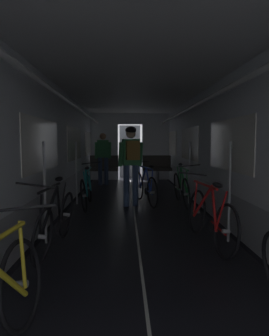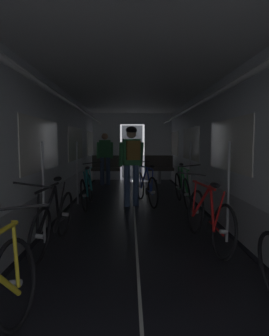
{
  "view_description": "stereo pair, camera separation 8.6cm",
  "coord_description": "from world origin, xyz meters",
  "px_view_note": "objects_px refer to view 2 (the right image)",
  "views": [
    {
      "loc": [
        -0.17,
        -1.91,
        1.39
      ],
      "look_at": [
        0.0,
        3.7,
        0.9
      ],
      "focal_mm": 31.63,
      "sensor_mm": 36.0,
      "label": 1
    },
    {
      "loc": [
        -0.08,
        -1.92,
        1.39
      ],
      "look_at": [
        0.0,
        3.7,
        0.9
      ],
      "focal_mm": 31.63,
      "sensor_mm": 36.0,
      "label": 2
    }
  ],
  "objects_px": {
    "bench_seat_far_left": "(106,167)",
    "bicycle_teal": "(87,189)",
    "bicycle_green": "(182,188)",
    "bicycle_black": "(54,220)",
    "person_cyclist_aisle": "(132,157)",
    "bicycle_blue_in_aisle": "(146,187)",
    "bench_seat_far_right": "(159,167)",
    "bicycle_red": "(208,217)",
    "person_standing_near_bench": "(105,155)"
  },
  "relations": [
    {
      "from": "bench_seat_far_right",
      "to": "bicycle_green",
      "type": "relative_size",
      "value": 0.58
    },
    {
      "from": "bicycle_black",
      "to": "person_cyclist_aisle",
      "type": "distance_m",
      "value": 2.86
    },
    {
      "from": "bicycle_teal",
      "to": "bicycle_blue_in_aisle",
      "type": "distance_m",
      "value": 1.32
    },
    {
      "from": "bicycle_black",
      "to": "bicycle_red",
      "type": "bearing_deg",
      "value": 3.37
    },
    {
      "from": "bench_seat_far_left",
      "to": "bicycle_teal",
      "type": "distance_m",
      "value": 3.68
    },
    {
      "from": "bicycle_green",
      "to": "person_standing_near_bench",
      "type": "bearing_deg",
      "value": 121.81
    },
    {
      "from": "bicycle_black",
      "to": "bicycle_blue_in_aisle",
      "type": "height_order",
      "value": "bicycle_black"
    },
    {
      "from": "bench_seat_far_right",
      "to": "bicycle_red",
      "type": "relative_size",
      "value": 0.58
    },
    {
      "from": "bench_seat_far_right",
      "to": "bicycle_blue_in_aisle",
      "type": "bearing_deg",
      "value": -100.43
    },
    {
      "from": "bicycle_teal",
      "to": "bicycle_blue_in_aisle",
      "type": "height_order",
      "value": "bicycle_teal"
    },
    {
      "from": "bicycle_blue_in_aisle",
      "to": "person_cyclist_aisle",
      "type": "bearing_deg",
      "value": -140.75
    },
    {
      "from": "bicycle_teal",
      "to": "bicycle_green",
      "type": "bearing_deg",
      "value": 3.65
    },
    {
      "from": "bicycle_green",
      "to": "bicycle_red",
      "type": "relative_size",
      "value": 1.0
    },
    {
      "from": "bicycle_green",
      "to": "bicycle_red",
      "type": "xyz_separation_m",
      "value": [
        -0.1,
        -2.55,
        -0.0
      ]
    },
    {
      "from": "bench_seat_far_right",
      "to": "bicycle_teal",
      "type": "xyz_separation_m",
      "value": [
        -1.91,
        -3.68,
        -0.19
      ]
    },
    {
      "from": "bench_seat_far_left",
      "to": "bicycle_black",
      "type": "relative_size",
      "value": 0.58
    },
    {
      "from": "person_cyclist_aisle",
      "to": "bicycle_blue_in_aisle",
      "type": "xyz_separation_m",
      "value": [
        0.33,
        0.27,
        -0.69
      ]
    },
    {
      "from": "bicycle_red",
      "to": "bicycle_black",
      "type": "relative_size",
      "value": 1.0
    },
    {
      "from": "bicycle_green",
      "to": "person_cyclist_aisle",
      "type": "bearing_deg",
      "value": -175.29
    },
    {
      "from": "bicycle_green",
      "to": "bicycle_teal",
      "type": "distance_m",
      "value": 2.08
    },
    {
      "from": "bench_seat_far_left",
      "to": "bicycle_teal",
      "type": "height_order",
      "value": "same"
    },
    {
      "from": "bench_seat_far_left",
      "to": "bicycle_blue_in_aisle",
      "type": "relative_size",
      "value": 0.59
    },
    {
      "from": "bench_seat_far_left",
      "to": "person_standing_near_bench",
      "type": "xyz_separation_m",
      "value": [
        0.0,
        -0.38,
        0.41
      ]
    },
    {
      "from": "person_cyclist_aisle",
      "to": "bench_seat_far_left",
      "type": "bearing_deg",
      "value": 103.19
    },
    {
      "from": "person_cyclist_aisle",
      "to": "bicycle_red",
      "type": "bearing_deg",
      "value": -67.59
    },
    {
      "from": "bench_seat_far_left",
      "to": "person_standing_near_bench",
      "type": "height_order",
      "value": "person_standing_near_bench"
    },
    {
      "from": "person_cyclist_aisle",
      "to": "bicycle_blue_in_aisle",
      "type": "distance_m",
      "value": 0.81
    },
    {
      "from": "bicycle_green",
      "to": "bicycle_teal",
      "type": "xyz_separation_m",
      "value": [
        -2.08,
        -0.13,
        -0.0
      ]
    },
    {
      "from": "bench_seat_far_left",
      "to": "bicycle_green",
      "type": "bearing_deg",
      "value": -60.97
    },
    {
      "from": "bicycle_teal",
      "to": "bicycle_red",
      "type": "relative_size",
      "value": 1.0
    },
    {
      "from": "bicycle_teal",
      "to": "person_standing_near_bench",
      "type": "relative_size",
      "value": 1.0
    },
    {
      "from": "bicycle_red",
      "to": "bicycle_teal",
      "type": "bearing_deg",
      "value": 129.24
    },
    {
      "from": "bench_seat_far_left",
      "to": "bicycle_red",
      "type": "height_order",
      "value": "same"
    },
    {
      "from": "bicycle_black",
      "to": "person_cyclist_aisle",
      "type": "bearing_deg",
      "value": 68.29
    },
    {
      "from": "bicycle_red",
      "to": "bench_seat_far_right",
      "type": "bearing_deg",
      "value": 90.6
    },
    {
      "from": "bicycle_black",
      "to": "bicycle_blue_in_aisle",
      "type": "distance_m",
      "value": 3.15
    },
    {
      "from": "bicycle_black",
      "to": "bicycle_blue_in_aisle",
      "type": "bearing_deg",
      "value": 64.55
    },
    {
      "from": "bicycle_black",
      "to": "person_standing_near_bench",
      "type": "relative_size",
      "value": 1.01
    },
    {
      "from": "bicycle_teal",
      "to": "bicycle_black",
      "type": "xyz_separation_m",
      "value": [
        -0.07,
        -2.53,
        -0.0
      ]
    },
    {
      "from": "bench_seat_far_right",
      "to": "person_standing_near_bench",
      "type": "height_order",
      "value": "person_standing_near_bench"
    },
    {
      "from": "person_standing_near_bench",
      "to": "bench_seat_far_left",
      "type": "bearing_deg",
      "value": 90.41
    },
    {
      "from": "bench_seat_far_right",
      "to": "bicycle_teal",
      "type": "height_order",
      "value": "same"
    },
    {
      "from": "bench_seat_far_right",
      "to": "bicycle_blue_in_aisle",
      "type": "distance_m",
      "value": 3.43
    },
    {
      "from": "bicycle_green",
      "to": "bicycle_black",
      "type": "distance_m",
      "value": 3.42
    },
    {
      "from": "bicycle_green",
      "to": "person_cyclist_aisle",
      "type": "xyz_separation_m",
      "value": [
        -1.12,
        -0.09,
        0.69
      ]
    },
    {
      "from": "bicycle_green",
      "to": "bicycle_blue_in_aisle",
      "type": "height_order",
      "value": "bicycle_green"
    },
    {
      "from": "bicycle_teal",
      "to": "person_cyclist_aisle",
      "type": "bearing_deg",
      "value": 2.42
    },
    {
      "from": "bicycle_green",
      "to": "bicycle_black",
      "type": "height_order",
      "value": "bicycle_black"
    },
    {
      "from": "bicycle_black",
      "to": "bicycle_blue_in_aisle",
      "type": "xyz_separation_m",
      "value": [
        1.35,
        2.84,
        0.0
      ]
    },
    {
      "from": "person_cyclist_aisle",
      "to": "bicycle_blue_in_aisle",
      "type": "relative_size",
      "value": 1.04
    }
  ]
}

